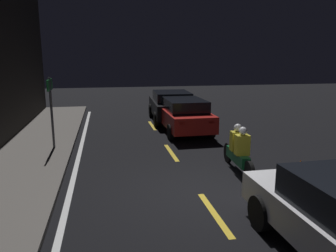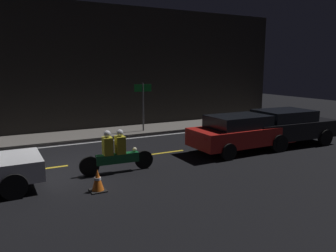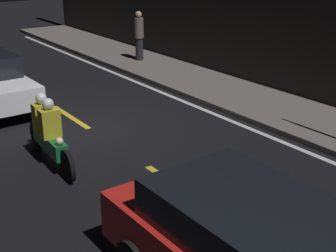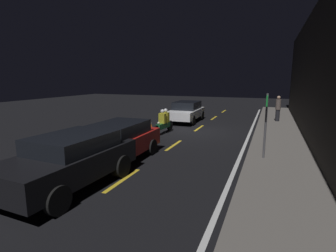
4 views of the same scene
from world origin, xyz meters
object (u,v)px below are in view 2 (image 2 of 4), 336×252
(taxi_red, at_px, (241,132))
(van_black, at_px, (286,126))
(motorcycle, at_px, (115,153))
(traffic_cone_near, at_px, (98,180))
(shop_sign, at_px, (143,97))

(taxi_red, relative_size, van_black, 0.99)
(van_black, height_order, motorcycle, van_black)
(van_black, distance_m, traffic_cone_near, 8.84)
(taxi_red, height_order, traffic_cone_near, taxi_red)
(van_black, relative_size, traffic_cone_near, 6.90)
(motorcycle, xyz_separation_m, traffic_cone_near, (-0.94, -1.30, -0.34))
(traffic_cone_near, height_order, shop_sign, shop_sign)
(taxi_red, height_order, motorcycle, taxi_red)
(traffic_cone_near, distance_m, shop_sign, 8.03)
(van_black, height_order, shop_sign, shop_sign)
(van_black, height_order, traffic_cone_near, van_black)
(taxi_red, xyz_separation_m, motorcycle, (-5.23, -0.30, -0.13))
(taxi_red, height_order, shop_sign, shop_sign)
(van_black, distance_m, shop_sign, 6.83)
(van_black, xyz_separation_m, shop_sign, (-4.49, 5.04, 1.00))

